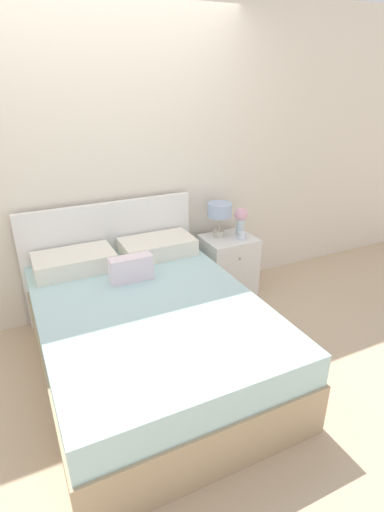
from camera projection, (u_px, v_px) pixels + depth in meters
name	position (u px, v px, depth m)	size (l,w,h in m)	color
ground_plane	(115.00, 306.00, 3.73)	(12.00, 12.00, 0.00)	#CCB28E
wall_back	(100.00, 166.00, 3.25)	(8.00, 0.06, 2.60)	silver
bed	(147.00, 330.00, 2.86)	(1.48, 1.96, 1.01)	tan
nightstand	(228.00, 266.00, 3.85)	(0.48, 0.42, 0.59)	white
table_lamp	(219.00, 212.00, 3.66)	(0.22, 0.22, 0.32)	beige
flower_vase	(241.00, 219.00, 3.73)	(0.12, 0.12, 0.26)	silver
teacup	(242.00, 236.00, 3.69)	(0.10, 0.10, 0.07)	white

